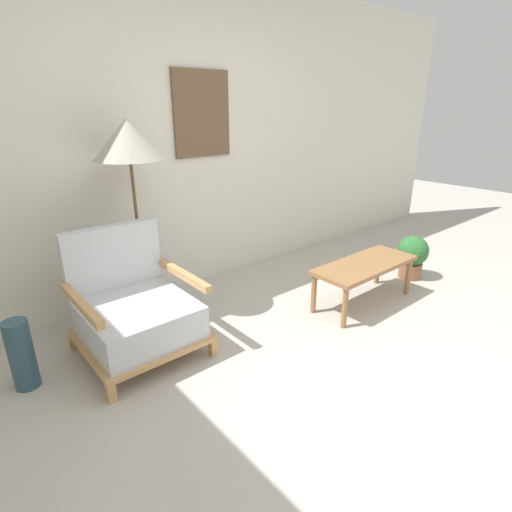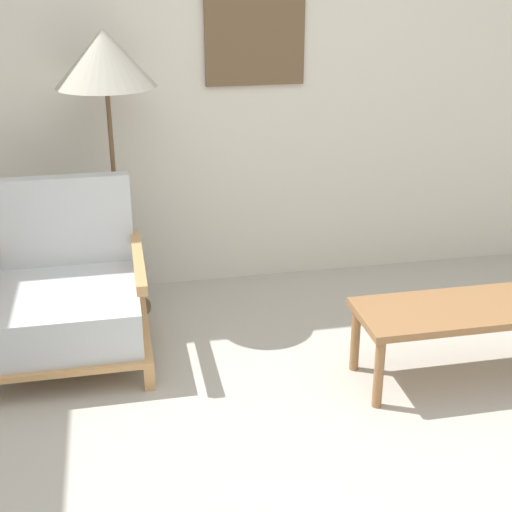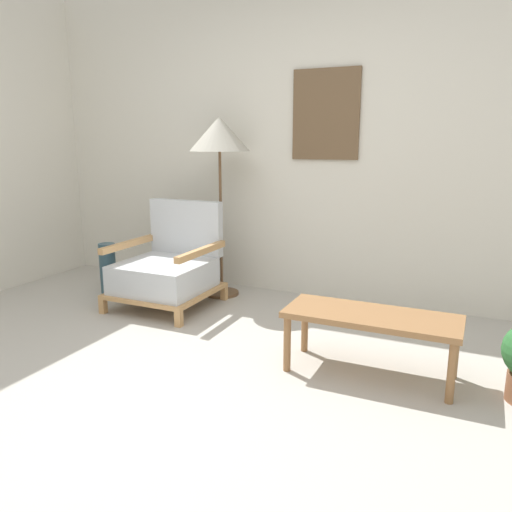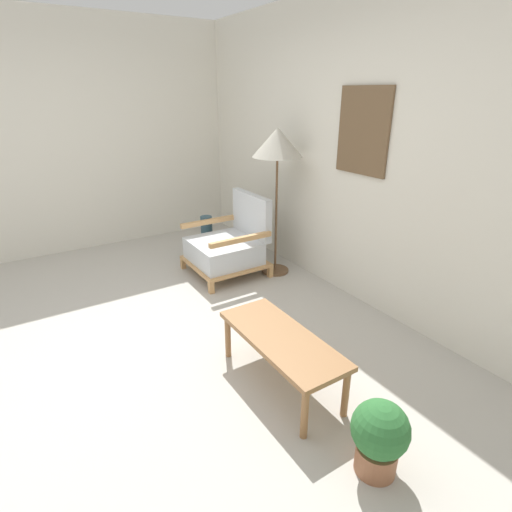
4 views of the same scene
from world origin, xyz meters
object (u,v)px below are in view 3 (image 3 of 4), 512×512
Objects in this scene: armchair at (168,269)px; vase at (108,268)px; floor_lamp at (220,140)px; coffee_table at (371,321)px.

armchair reaches higher than vase.
armchair is 0.55× the size of floor_lamp.
vase is at bearing 165.27° from coffee_table.
vase is at bearing 174.06° from armchair.
floor_lamp is 2.11m from coffee_table.
floor_lamp is 1.56× the size of coffee_table.
armchair is 1.16m from floor_lamp.
floor_lamp is at bearing 20.73° from vase.
armchair is 0.85× the size of coffee_table.
coffee_table is at bearing -17.98° from armchair.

